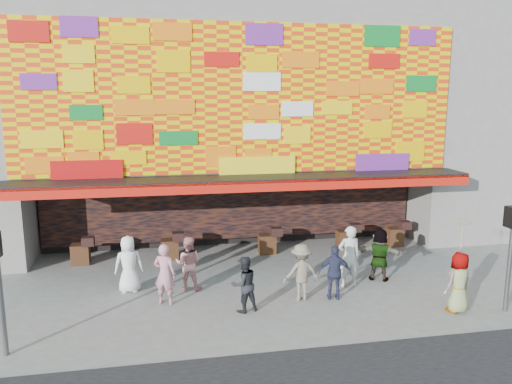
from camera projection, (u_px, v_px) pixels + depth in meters
ground at (266, 306)px, 13.62m from camera, size 90.00×90.00×0.00m
shop_building at (226, 107)px, 20.53m from camera, size 15.20×9.40×10.00m
neighbor_right at (510, 89)px, 22.61m from camera, size 11.00×8.00×12.00m
signal_right at (512, 244)px, 12.96m from camera, size 0.22×0.20×3.00m
ped_a at (129, 264)px, 14.49m from camera, size 0.87×0.61×1.68m
ped_b at (165, 274)px, 13.62m from camera, size 0.74×0.64×1.72m
ped_c at (244, 284)px, 13.16m from camera, size 0.87×0.77×1.52m
ped_d at (301, 272)px, 13.92m from camera, size 1.10×0.70×1.61m
ped_e at (335, 272)px, 13.97m from camera, size 0.98×0.59×1.56m
ped_f at (380, 254)px, 15.43m from camera, size 1.59×1.13×1.65m
ped_g at (459, 282)px, 13.11m from camera, size 0.90×0.70×1.64m
ped_h at (349, 256)px, 14.89m from camera, size 0.70×0.48×1.87m
ped_i at (188, 263)px, 14.68m from camera, size 0.91×0.79×1.61m
parasol at (463, 234)px, 12.87m from camera, size 1.06×1.07×1.84m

